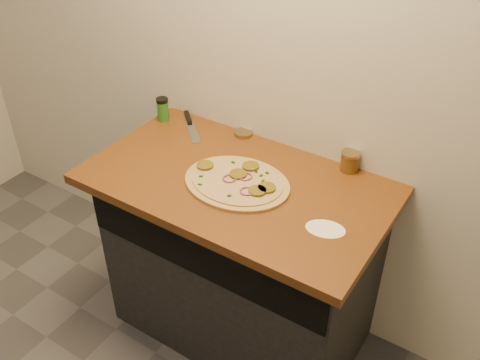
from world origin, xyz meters
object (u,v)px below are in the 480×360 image
Objects in this scene: pizza at (238,182)px; salsa_jar at (350,161)px; spice_shaker at (163,109)px; chefs_knife at (190,124)px.

salsa_jar reaches higher than pizza.
spice_shaker reaches higher than salsa_jar.
chefs_knife is at bearing 12.44° from spice_shaker.
pizza reaches higher than chefs_knife.
pizza is 0.62m from spice_shaker.
salsa_jar is (0.32, 0.33, 0.03)m from pizza.
pizza is 1.91× the size of chefs_knife.
pizza is 0.51m from chefs_knife.
chefs_knife is at bearing 148.29° from pizza.
pizza is at bearing -134.68° from salsa_jar.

